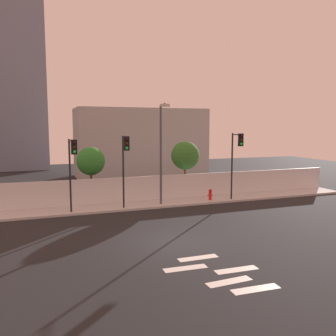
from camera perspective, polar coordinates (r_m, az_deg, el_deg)
ground_plane at (r=17.90m, az=0.76°, el=-11.74°), size 80.00×80.00×0.00m
sidewalk at (r=25.43m, az=-5.97°, el=-6.05°), size 36.00×2.40×0.15m
perimeter_wall at (r=26.46m, az=-6.70°, el=-3.41°), size 36.00×0.18×1.80m
crosswalk_marking at (r=14.56m, az=8.24°, el=-16.22°), size 3.66×3.89×0.01m
traffic_light_left at (r=23.32m, az=-6.90°, el=1.88°), size 0.35×1.74×4.90m
traffic_light_center at (r=22.89m, az=-15.11°, el=1.28°), size 0.41×1.52×4.72m
traffic_light_right at (r=26.49m, az=10.91°, el=2.56°), size 0.49×1.82×5.02m
street_lamp_curbside at (r=24.71m, az=-1.07°, el=3.57°), size 0.84×2.34×7.00m
fire_hydrant at (r=27.05m, az=6.77°, el=-4.17°), size 0.44×0.26×0.83m
roadside_tree_leftmost at (r=27.31m, az=-12.27°, el=1.05°), size 2.13×2.13×4.14m
roadside_tree_midleft at (r=29.39m, az=2.78°, el=1.99°), size 2.35×2.35×4.46m
low_building_distant at (r=40.97m, az=-4.39°, el=4.07°), size 14.47×6.00×7.66m
tower_on_skyline at (r=51.76m, az=-23.19°, el=13.20°), size 7.46×5.00×24.06m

